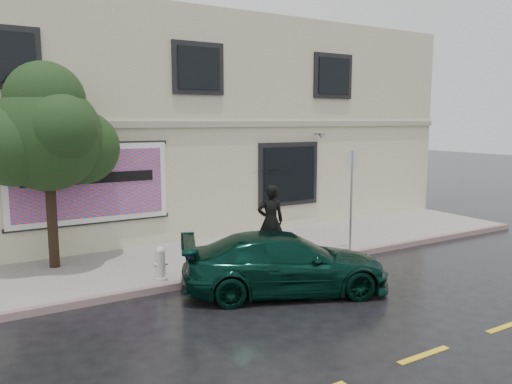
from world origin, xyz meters
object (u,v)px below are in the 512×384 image
car (285,263)px  street_tree (47,138)px  fire_hydrant (160,264)px  pedestrian (271,221)px

car → street_tree: 6.33m
car → street_tree: bearing=67.2°
car → fire_hydrant: size_ratio=5.70×
street_tree → fire_hydrant: bearing=-51.7°
pedestrian → fire_hydrant: bearing=24.4°
street_tree → fire_hydrant: street_tree is taller
car → street_tree: street_tree is taller
pedestrian → street_tree: (-5.00, 2.01, 2.19)m
street_tree → fire_hydrant: 4.08m
street_tree → fire_hydrant: size_ratio=5.69×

